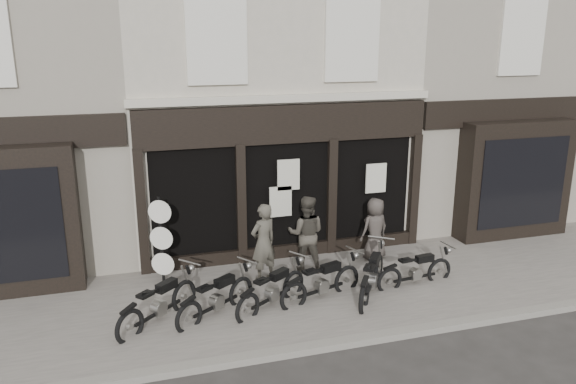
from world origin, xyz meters
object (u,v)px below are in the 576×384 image
object	(u,v)px
motorcycle_4	(372,279)
man_right	(375,229)
motorcycle_3	(322,285)
motorcycle_2	(272,293)
man_centre	(306,234)
motorcycle_1	(217,301)
motorcycle_5	(416,273)
advert_sign_post	(162,245)
motorcycle_0	(159,307)
man_left	(263,243)

from	to	relation	value
motorcycle_4	man_right	world-z (taller)	man_right
motorcycle_3	motorcycle_2	bearing A→B (deg)	163.86
motorcycle_3	motorcycle_4	bearing A→B (deg)	-23.71
man_centre	motorcycle_1	bearing A→B (deg)	55.55
motorcycle_4	motorcycle_5	world-z (taller)	motorcycle_4
advert_sign_post	motorcycle_4	bearing A→B (deg)	1.91
motorcycle_0	advert_sign_post	xyz separation A→B (m)	(0.22, 1.68, 0.63)
man_left	man_centre	distance (m)	1.12
motorcycle_0	man_left	distance (m)	2.77
motorcycle_5	man_left	world-z (taller)	man_left
motorcycle_5	man_centre	size ratio (longest dim) A/B	1.07
motorcycle_1	motorcycle_4	distance (m)	3.34
motorcycle_4	man_left	size ratio (longest dim) A/B	1.07
motorcycle_1	motorcycle_2	size ratio (longest dim) A/B	1.00
advert_sign_post	man_right	bearing A→B (deg)	24.30
man_left	advert_sign_post	distance (m)	2.23
motorcycle_1	motorcycle_5	world-z (taller)	motorcycle_1
motorcycle_1	man_left	xyz separation A→B (m)	(1.29, 1.27, 0.63)
man_right	motorcycle_4	bearing A→B (deg)	49.10
man_left	motorcycle_2	bearing A→B (deg)	60.59
motorcycle_2	motorcycle_4	size ratio (longest dim) A/B	0.95
motorcycle_0	motorcycle_1	world-z (taller)	motorcycle_0
motorcycle_3	man_right	distance (m)	2.62
man_centre	advert_sign_post	distance (m)	3.28
motorcycle_4	advert_sign_post	world-z (taller)	advert_sign_post
man_centre	advert_sign_post	xyz separation A→B (m)	(-3.28, 0.17, 0.02)
motorcycle_3	man_centre	bearing A→B (deg)	65.86
motorcycle_2	motorcycle_3	xyz separation A→B (m)	(1.10, 0.05, 0.01)
motorcycle_1	motorcycle_4	bearing A→B (deg)	-34.49
motorcycle_5	motorcycle_3	bearing A→B (deg)	174.41
man_left	man_centre	bearing A→B (deg)	171.06
motorcycle_3	advert_sign_post	world-z (taller)	advert_sign_post
motorcycle_5	man_left	bearing A→B (deg)	153.36
motorcycle_3	motorcycle_5	bearing A→B (deg)	-17.96
motorcycle_0	motorcycle_4	size ratio (longest dim) A/B	0.91
motorcycle_3	advert_sign_post	size ratio (longest dim) A/B	0.94
motorcycle_4	motorcycle_1	bearing A→B (deg)	125.77
motorcycle_2	advert_sign_post	distance (m)	2.73
motorcycle_0	motorcycle_2	world-z (taller)	motorcycle_0
motorcycle_4	motorcycle_5	xyz separation A→B (m)	(1.13, 0.13, -0.05)
motorcycle_1	man_right	world-z (taller)	man_right
man_centre	motorcycle_0	bearing A→B (deg)	45.93
motorcycle_2	man_left	xyz separation A→B (m)	(0.14, 1.26, 0.63)
man_right	motorcycle_2	bearing A→B (deg)	14.65
motorcycle_5	man_left	xyz separation A→B (m)	(-3.19, 1.17, 0.65)
motorcycle_0	motorcycle_1	bearing A→B (deg)	-43.37
motorcycle_3	motorcycle_4	world-z (taller)	motorcycle_4
motorcycle_5	advert_sign_post	size ratio (longest dim) A/B	0.91
motorcycle_3	man_right	world-z (taller)	man_right
motorcycle_2	motorcycle_4	distance (m)	2.20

